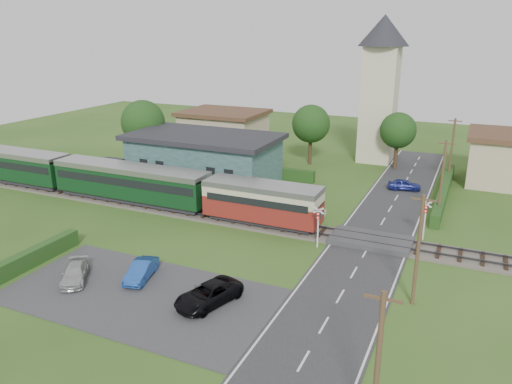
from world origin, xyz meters
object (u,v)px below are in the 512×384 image
at_px(station_building, 204,158).
at_px(church_tower, 381,79).
at_px(crossing_signal_near, 318,221).
at_px(crossing_signal_far, 425,214).
at_px(car_on_road, 404,185).
at_px(house_west, 224,131).
at_px(car_park_blue, 141,270).
at_px(house_east, 510,158).
at_px(pedestrian_far, 132,179).
at_px(car_park_silver, 75,273).
at_px(train, 104,178).
at_px(car_park_dark, 208,294).
at_px(equipment_hut, 110,172).
at_px(pedestrian_near, 242,198).

xyz_separation_m(station_building, church_tower, (15.00, 17.01, 7.53)).
height_order(crossing_signal_near, crossing_signal_far, same).
bearing_deg(car_on_road, crossing_signal_far, -178.59).
xyz_separation_m(house_west, car_park_blue, (12.31, -35.19, -2.13)).
height_order(church_tower, house_east, church_tower).
bearing_deg(pedestrian_far, car_park_silver, -169.92).
bearing_deg(pedestrian_far, house_west, -17.45).
bearing_deg(church_tower, house_east, -14.93).
height_order(train, car_park_dark, train).
distance_m(car_park_blue, car_park_dark, 5.74).
distance_m(crossing_signal_far, car_on_road, 13.06).
bearing_deg(church_tower, car_park_blue, -101.39).
bearing_deg(car_on_road, car_park_dark, 151.97).
bearing_deg(church_tower, house_west, -171.47).
xyz_separation_m(house_east, car_park_silver, (-26.51, -36.23, -2.19)).
height_order(church_tower, crossing_signal_near, church_tower).
height_order(station_building, crossing_signal_near, station_building).
xyz_separation_m(house_west, house_east, (35.00, -1.00, 0.00)).
xyz_separation_m(church_tower, house_west, (-20.00, -3.00, -7.43)).
xyz_separation_m(car_park_silver, pedestrian_far, (-8.77, 17.44, 0.68)).
xyz_separation_m(equipment_hut, pedestrian_far, (2.71, 0.02, -0.46)).
distance_m(train, car_park_dark, 23.15).
bearing_deg(car_park_blue, car_park_silver, -166.11).
xyz_separation_m(car_on_road, pedestrian_near, (-12.61, -12.37, 0.65)).
distance_m(equipment_hut, house_west, 20.05).
height_order(house_east, car_park_dark, house_east).
distance_m(house_west, car_on_road, 26.62).
relative_size(train, car_park_silver, 11.91).
bearing_deg(station_building, church_tower, 48.59).
distance_m(station_building, car_on_road, 21.23).
bearing_deg(equipment_hut, train, -58.27).
distance_m(station_building, train, 10.84).
height_order(equipment_hut, train, train).
distance_m(church_tower, house_west, 21.55).
height_order(house_west, car_park_silver, house_west).
distance_m(house_east, crossing_signal_far, 20.64).
bearing_deg(pedestrian_far, crossing_signal_far, -108.25).
relative_size(equipment_hut, pedestrian_far, 1.53).
bearing_deg(car_park_silver, train, 89.83).
relative_size(station_building, crossing_signal_far, 4.88).
distance_m(equipment_hut, car_on_road, 30.63).
bearing_deg(car_on_road, train, 106.15).
relative_size(car_park_blue, pedestrian_far, 2.11).
distance_m(car_park_silver, car_park_dark, 9.54).
bearing_deg(station_building, pedestrian_near, -40.01).
bearing_deg(car_park_blue, church_tower, 64.43).
bearing_deg(crossing_signal_near, pedestrian_near, 150.37).
bearing_deg(train, pedestrian_near, 10.61).
bearing_deg(crossing_signal_far, car_park_blue, -138.17).
distance_m(car_on_road, car_park_silver, 33.65).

